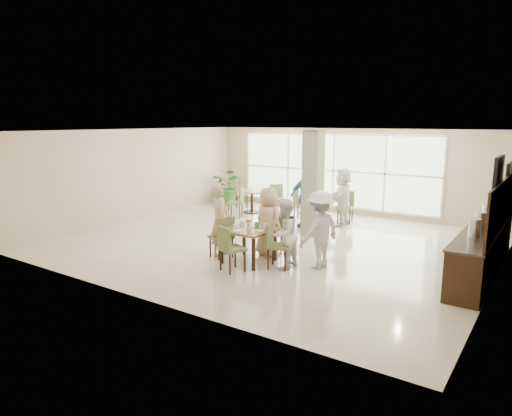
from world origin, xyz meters
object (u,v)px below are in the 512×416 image
Objects in this scene: main_table at (249,233)px; adult_b at (343,197)px; potted_plant at (230,186)px; teen_left at (220,220)px; round_table_right at (319,203)px; teen_right at (284,234)px; round_table_left at (252,196)px; teen_far at (268,222)px; teen_standing at (320,230)px; adult_a at (305,198)px; buffet_counter at (485,244)px; adult_standing at (308,189)px.

main_table is 4.49m from adult_b.
potted_plant is 6.57m from teen_left.
round_table_right is 4.38m from teen_left.
teen_right is (1.36, -4.33, 0.14)m from round_table_right.
round_table_right is (2.55, -0.15, 0.02)m from round_table_left.
teen_left reaches higher than teen_far.
teen_right is at bearing -39.23° from teen_standing.
main_table is at bearing -8.95° from adult_b.
round_table_right is 0.79m from adult_b.
round_table_left is 0.67× the size of teen_far.
potted_plant is 0.81× the size of teen_left.
adult_a reaches higher than adult_b.
teen_standing is at bearing -41.97° from round_table_left.
teen_standing is 4.16m from adult_b.
teen_left is at bearing -54.50° from potted_plant.
adult_b reaches higher than round_table_right.
buffet_counter is at bearing 122.38° from teen_right.
round_table_left is 0.65× the size of adult_standing.
buffet_counter reaches higher than adult_standing.
buffet_counter is at bearing -17.39° from round_table_left.
adult_b is (0.80, 0.83, -0.02)m from adult_a.
adult_a is at bearing 98.75° from main_table.
main_table is 0.61× the size of adult_standing.
potted_plant is at bearing 152.12° from round_table_left.
buffet_counter is 2.87× the size of adult_standing.
round_table_right is 4.37m from teen_standing.
adult_a is (-0.05, -0.76, 0.28)m from round_table_right.
teen_right is at bearing -100.12° from teen_left.
main_table is 0.60× the size of teen_left.
adult_standing is (-2.93, 5.03, -0.00)m from teen_standing.
buffet_counter is at bearing -24.08° from round_table_right.
teen_right is at bearing -72.59° from round_table_right.
adult_standing is (-0.67, 5.49, -0.01)m from teen_left.
potted_plant is 0.78× the size of adult_b.
potted_plant is 0.84× the size of teen_far.
teen_right is at bearing 136.26° from adult_standing.
buffet_counter is 2.84× the size of teen_left.
buffet_counter reaches higher than adult_a.
adult_a is (-0.56, 3.64, 0.21)m from main_table.
teen_left is 1.05× the size of teen_far.
adult_b reaches higher than teen_standing.
round_table_right is 0.72× the size of adult_standing.
adult_standing is (1.58, 0.98, 0.25)m from round_table_left.
adult_standing is at bearing 150.48° from buffet_counter.
adult_standing is (3.15, 0.14, 0.15)m from potted_plant.
potted_plant is 7.80m from teen_standing.
teen_far reaches higher than main_table.
teen_standing is (4.51, -4.05, 0.25)m from round_table_left.
teen_left is 1.01× the size of teen_standing.
adult_b reaches higher than round_table_left.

